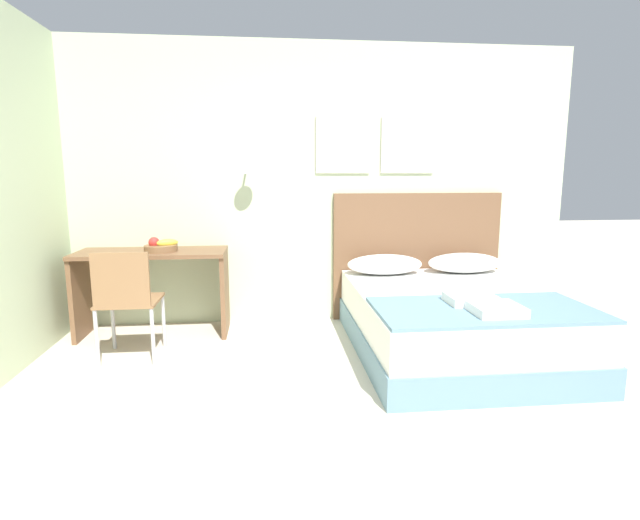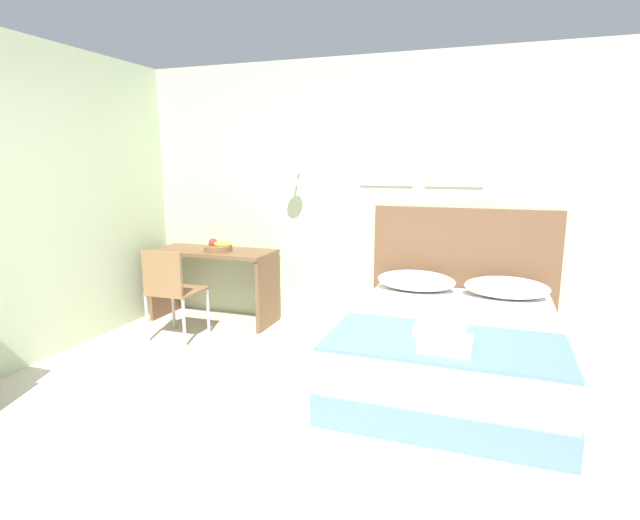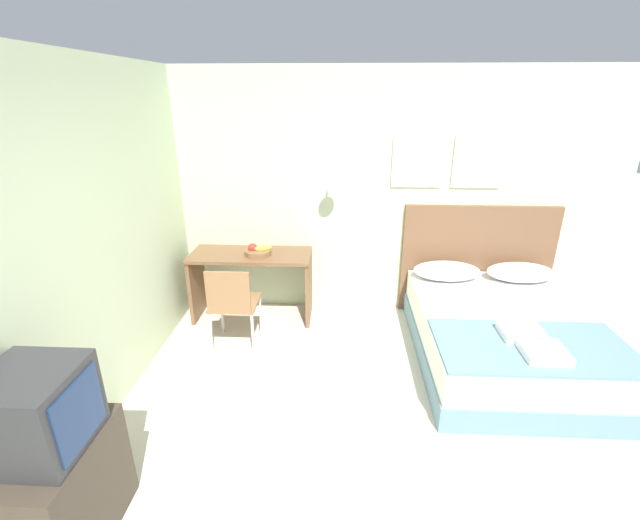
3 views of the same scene
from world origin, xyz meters
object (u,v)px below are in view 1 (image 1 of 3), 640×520
(bed, at_px, (452,322))
(folded_towel_near_foot, at_px, (471,299))
(pillow_left, at_px, (385,264))
(folded_towel_mid_bed, at_px, (496,309))
(fruit_bowl, at_px, (161,247))
(headboard, at_px, (417,256))
(throw_blanket, at_px, (485,310))
(desk_chair, at_px, (126,296))
(desk, at_px, (153,276))
(pillow_right, at_px, (464,263))

(bed, xyz_separation_m, folded_towel_near_foot, (-0.04, -0.44, 0.31))
(pillow_left, relative_size, folded_towel_mid_bed, 2.23)
(fruit_bowl, bearing_deg, folded_towel_mid_bed, -30.21)
(headboard, xyz_separation_m, throw_blanket, (0.00, -1.60, -0.11))
(pillow_left, distance_m, folded_towel_near_foot, 1.24)
(folded_towel_mid_bed, relative_size, fruit_bowl, 1.06)
(headboard, bearing_deg, folded_towel_near_foot, -91.66)
(fruit_bowl, bearing_deg, folded_towel_near_foot, -25.60)
(headboard, distance_m, throw_blanket, 1.60)
(bed, xyz_separation_m, headboard, (0.00, 1.02, 0.38))
(bed, relative_size, pillow_left, 2.80)
(bed, distance_m, desk_chair, 2.58)
(desk, relative_size, fruit_bowl, 4.34)
(bed, relative_size, throw_blanket, 1.31)
(desk_chair, bearing_deg, folded_towel_near_foot, -11.38)
(bed, xyz_separation_m, throw_blanket, (0.00, -0.58, 0.27))
(pillow_left, bearing_deg, bed, -62.62)
(throw_blanket, bearing_deg, desk, 152.43)
(folded_towel_mid_bed, bearing_deg, fruit_bowl, 149.79)
(fruit_bowl, bearing_deg, pillow_right, 1.04)
(pillow_right, xyz_separation_m, desk, (-2.89, -0.02, -0.06))
(desk, relative_size, desk_chair, 1.48)
(pillow_left, xyz_separation_m, throw_blanket, (0.39, -1.33, -0.08))
(pillow_left, height_order, pillow_right, same)
(headboard, relative_size, pillow_right, 2.37)
(fruit_bowl, bearing_deg, throw_blanket, -27.84)
(desk_chair, distance_m, fruit_bowl, 0.71)
(bed, bearing_deg, desk, 163.70)
(bed, height_order, folded_towel_mid_bed, folded_towel_mid_bed)
(throw_blanket, bearing_deg, pillow_left, 106.35)
(bed, xyz_separation_m, fruit_bowl, (-2.41, 0.70, 0.56))
(pillow_left, xyz_separation_m, folded_towel_mid_bed, (0.40, -1.47, -0.04))
(folded_towel_mid_bed, height_order, desk, desk)
(headboard, xyz_separation_m, folded_towel_mid_bed, (0.01, -1.74, -0.07))
(headboard, bearing_deg, pillow_right, -34.89)
(desk, bearing_deg, pillow_left, 0.50)
(fruit_bowl, bearing_deg, headboard, 7.60)
(pillow_left, distance_m, throw_blanket, 1.38)
(folded_towel_near_foot, xyz_separation_m, folded_towel_mid_bed, (0.06, -0.28, 0.00))
(throw_blanket, bearing_deg, pillow_right, 73.65)
(headboard, bearing_deg, throw_blanket, -90.00)
(headboard, xyz_separation_m, fruit_bowl, (-2.41, -0.32, 0.18))
(folded_towel_near_foot, bearing_deg, pillow_right, 70.03)
(folded_towel_near_foot, relative_size, desk, 0.26)
(headboard, bearing_deg, bed, -90.00)
(pillow_left, height_order, desk, desk)
(headboard, relative_size, desk, 1.29)
(bed, distance_m, folded_towel_mid_bed, 0.78)
(desk_chair, bearing_deg, pillow_right, 12.98)
(fruit_bowl, bearing_deg, desk, 160.32)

